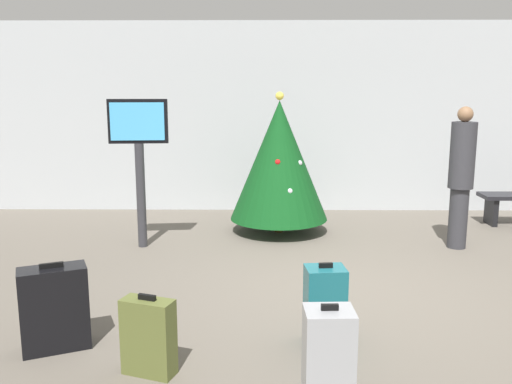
% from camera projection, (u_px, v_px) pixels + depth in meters
% --- Properties ---
extents(ground_plane, '(16.00, 16.00, 0.00)m').
position_uv_depth(ground_plane, '(351.00, 293.00, 5.60)').
color(ground_plane, '#665E54').
extents(back_wall, '(16.00, 0.20, 3.17)m').
position_uv_depth(back_wall, '(316.00, 118.00, 9.25)').
color(back_wall, '#B7BCC1').
rests_on(back_wall, ground_plane).
extents(holiday_tree, '(1.41, 1.41, 2.03)m').
position_uv_depth(holiday_tree, '(279.00, 160.00, 7.82)').
color(holiday_tree, '#4C3319').
rests_on(holiday_tree, ground_plane).
extents(flight_info_kiosk, '(0.76, 0.16, 1.94)m').
position_uv_depth(flight_info_kiosk, '(139.00, 147.00, 7.02)').
color(flight_info_kiosk, '#333338').
rests_on(flight_info_kiosk, ground_plane).
extents(traveller_0, '(0.41, 0.41, 1.85)m').
position_uv_depth(traveller_0, '(461.00, 174.00, 7.04)').
color(traveller_0, '#333338').
rests_on(traveller_0, ground_plane).
extents(suitcase_0, '(0.58, 0.44, 0.72)m').
position_uv_depth(suitcase_0, '(54.00, 308.00, 4.35)').
color(suitcase_0, black).
rests_on(suitcase_0, ground_plane).
extents(suitcase_1, '(0.42, 0.29, 0.61)m').
position_uv_depth(suitcase_1, '(149.00, 337.00, 3.97)').
color(suitcase_1, '#59602D').
rests_on(suitcase_1, ground_plane).
extents(suitcase_2, '(0.34, 0.29, 0.69)m').
position_uv_depth(suitcase_2, '(325.00, 305.00, 4.46)').
color(suitcase_2, '#19606B').
rests_on(suitcase_2, ground_plane).
extents(suitcase_3, '(0.34, 0.29, 0.69)m').
position_uv_depth(suitcase_3, '(328.00, 356.00, 3.60)').
color(suitcase_3, '#9EA0A5').
rests_on(suitcase_3, ground_plane).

